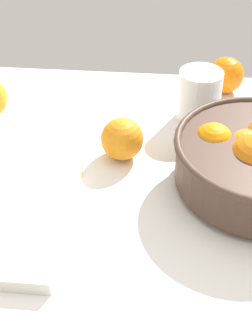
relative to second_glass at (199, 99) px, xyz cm
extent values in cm
cube|color=white|center=(-9.88, -29.47, -5.87)|extent=(134.97, 93.97, 3.00)
sphere|color=orange|center=(6.95, -17.92, 1.31)|extent=(7.06, 7.06, 7.06)
sphere|color=orange|center=(1.63, -17.38, 1.93)|extent=(6.94, 6.94, 6.94)
cylinder|color=white|center=(0.00, 0.00, 0.65)|extent=(8.29, 8.29, 10.04)
cylinder|color=orange|center=(0.00, 0.00, -1.42)|extent=(7.29, 7.29, 5.90)
sphere|color=orange|center=(-13.50, -13.79, -0.65)|extent=(7.45, 7.45, 7.45)
sphere|color=orange|center=(5.89, 11.13, -0.59)|extent=(7.56, 7.56, 7.56)
camera|label=1|loc=(-6.50, -83.02, 48.67)|focal=52.63mm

